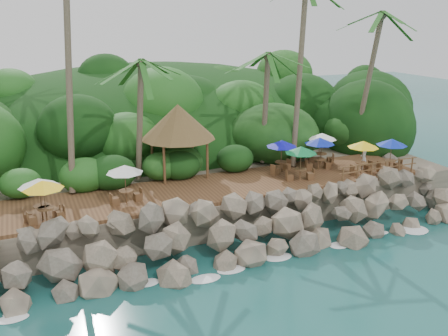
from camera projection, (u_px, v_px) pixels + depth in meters
name	position (u px, v px, depth m)	size (l,w,h in m)	color
ground	(270.00, 263.00, 24.91)	(140.00, 140.00, 0.00)	#19514F
land_base	(175.00, 162.00, 38.65)	(32.00, 25.20, 2.10)	gray
jungle_hill	(151.00, 152.00, 45.54)	(44.80, 28.00, 15.40)	#143811
seawall	(253.00, 228.00, 26.32)	(29.00, 4.00, 2.30)	gray
terrace	(224.00, 187.00, 29.52)	(26.00, 5.00, 0.20)	brown
jungle_foliage	(179.00, 178.00, 38.08)	(44.00, 16.00, 12.00)	#143811
foam_line	(267.00, 260.00, 25.16)	(25.20, 0.80, 0.06)	white
palms	(198.00, 6.00, 28.54)	(31.78, 7.18, 15.23)	brown
palapa	(178.00, 122.00, 30.50)	(4.72, 4.72, 4.60)	brown
dining_clusters	(257.00, 155.00, 29.30)	(23.75, 5.21, 2.18)	brown
railing	(379.00, 168.00, 30.90)	(6.10, 0.10, 1.00)	brown
waiter	(364.00, 158.00, 32.26)	(0.60, 0.39, 1.64)	white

